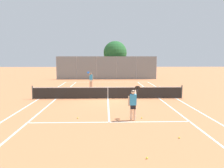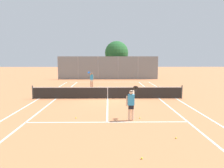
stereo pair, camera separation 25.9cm
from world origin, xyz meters
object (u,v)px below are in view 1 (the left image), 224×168
Objects in this scene: loose_tennis_ball_0 at (89,88)px; loose_tennis_ball_4 at (78,118)px; tree_behind_left at (115,53)px; tennis_net at (108,92)px; loose_tennis_ball_2 at (142,118)px; loose_tennis_ball_5 at (147,158)px; loose_tennis_ball_3 at (103,84)px; loose_tennis_ball_1 at (179,138)px; player_far_left at (91,79)px; player_near_side at (133,103)px.

loose_tennis_ball_0 and loose_tennis_ball_4 have the same top height.
loose_tennis_ball_4 is 0.01× the size of tree_behind_left.
loose_tennis_ball_2 is at bearing -73.00° from tennis_net.
loose_tennis_ball_5 is at bearing -79.33° from loose_tennis_ball_0.
loose_tennis_ball_0 and loose_tennis_ball_3 have the same top height.
loose_tennis_ball_1 is 1.00× the size of loose_tennis_ball_2.
player_far_left is 16.48m from loose_tennis_ball_1.
player_near_side is 3.09m from loose_tennis_ball_4.
player_far_left reaches higher than loose_tennis_ball_1.
tennis_net is 6.76× the size of player_far_left.
loose_tennis_ball_1 is (2.81, -8.72, -0.48)m from tennis_net.
loose_tennis_ball_5 is (-0.61, -4.72, 0.00)m from loose_tennis_ball_2.
loose_tennis_ball_3 is 1.00× the size of loose_tennis_ball_4.
loose_tennis_ball_5 is 29.40m from tree_behind_left.
loose_tennis_ball_3 is (-0.56, 9.40, -0.48)m from tennis_net.
tree_behind_left is (0.21, 29.14, 3.91)m from loose_tennis_ball_5.
player_far_left reaches higher than loose_tennis_ball_3.
player_far_left is at bearing 106.31° from loose_tennis_ball_1.
loose_tennis_ball_1 is 3.14m from loose_tennis_ball_2.
tree_behind_left reaches higher than loose_tennis_ball_0.
player_far_left is at bearing 80.76° from loose_tennis_ball_0.
player_far_left is (-1.81, 7.07, 0.42)m from tennis_net.
tree_behind_left reaches higher than player_far_left.
loose_tennis_ball_1 is at bearing -33.96° from loose_tennis_ball_4.
loose_tennis_ball_1 is (4.62, -15.79, -0.89)m from player_far_left.
tree_behind_left is (3.05, 24.35, 3.91)m from loose_tennis_ball_4.
player_far_left is at bearing -118.26° from loose_tennis_ball_3.
player_far_left is 0.30× the size of tree_behind_left.
player_far_left is 26.88× the size of loose_tennis_ball_0.
tree_behind_left is (-1.45, 27.38, 3.91)m from loose_tennis_ball_1.
tree_behind_left is (3.33, 12.57, 3.91)m from loose_tennis_ball_0.
loose_tennis_ball_0 is at bearing 100.67° from loose_tennis_ball_5.
loose_tennis_ball_5 is at bearing -91.23° from player_near_side.
tennis_net is 181.82× the size of loose_tennis_ball_5.
loose_tennis_ball_2 is 1.00× the size of loose_tennis_ball_3.
loose_tennis_ball_3 is 1.00× the size of loose_tennis_ball_5.
loose_tennis_ball_3 is (1.25, 2.33, -0.89)m from player_far_left.
player_far_left reaches higher than loose_tennis_ball_2.
tennis_net is at bearing 73.49° from loose_tennis_ball_4.
loose_tennis_ball_1 is 1.00× the size of loose_tennis_ball_5.
loose_tennis_ball_3 and loose_tennis_ball_5 have the same top height.
loose_tennis_ball_3 is at bearing 85.72° from loose_tennis_ball_4.
loose_tennis_ball_0 is at bearing -104.84° from tree_behind_left.
loose_tennis_ball_4 is at bearing -97.13° from tree_behind_left.
player_near_side is at bearing -145.98° from loose_tennis_ball_2.
tree_behind_left reaches higher than tennis_net.
loose_tennis_ball_0 is at bearing 104.78° from player_near_side.
loose_tennis_ball_3 is at bearing 100.52° from loose_tennis_ball_1.
loose_tennis_ball_0 is at bearing 107.88° from loose_tennis_ball_1.
tennis_net is at bearing -94.16° from tree_behind_left.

